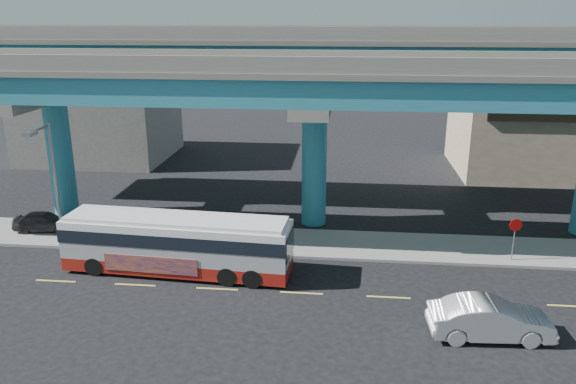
# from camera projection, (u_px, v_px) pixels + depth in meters

# --- Properties ---
(ground) EXTENTS (120.00, 120.00, 0.00)m
(ground) POSITION_uv_depth(u_px,v_px,m) (302.00, 290.00, 26.36)
(ground) COLOR black
(ground) RESTS_ON ground
(sidewalk) EXTENTS (70.00, 4.00, 0.15)m
(sidewalk) POSITION_uv_depth(u_px,v_px,m) (310.00, 243.00, 31.55)
(sidewalk) COLOR gray
(sidewalk) RESTS_ON ground
(lane_markings) EXTENTS (58.00, 0.12, 0.01)m
(lane_markings) POSITION_uv_depth(u_px,v_px,m) (301.00, 293.00, 26.07)
(lane_markings) COLOR #D8C64C
(lane_markings) RESTS_ON ground
(viaduct) EXTENTS (52.00, 12.40, 11.70)m
(viaduct) POSITION_uv_depth(u_px,v_px,m) (316.00, 73.00, 32.23)
(viaduct) COLOR teal
(viaduct) RESTS_ON ground
(building_beige) EXTENTS (14.00, 10.23, 7.00)m
(building_beige) POSITION_uv_depth(u_px,v_px,m) (546.00, 129.00, 45.33)
(building_beige) COLOR tan
(building_beige) RESTS_ON ground
(building_concrete) EXTENTS (12.00, 10.00, 9.00)m
(building_concrete) POSITION_uv_depth(u_px,v_px,m) (99.00, 107.00, 49.70)
(building_concrete) COLOR gray
(building_concrete) RESTS_ON ground
(transit_bus) EXTENTS (11.52, 3.18, 2.92)m
(transit_bus) POSITION_uv_depth(u_px,v_px,m) (177.00, 242.00, 27.77)
(transit_bus) COLOR maroon
(transit_bus) RESTS_ON ground
(sedan) EXTENTS (2.23, 5.03, 1.59)m
(sedan) POSITION_uv_depth(u_px,v_px,m) (490.00, 319.00, 22.30)
(sedan) COLOR #A9A9AE
(sedan) RESTS_ON ground
(parked_car) EXTENTS (2.25, 3.79, 1.17)m
(parked_car) POSITION_uv_depth(u_px,v_px,m) (44.00, 221.00, 33.06)
(parked_car) COLOR #2A2A2F
(parked_car) RESTS_ON sidewalk
(street_lamp) EXTENTS (0.50, 2.27, 6.82)m
(street_lamp) POSITION_uv_depth(u_px,v_px,m) (48.00, 168.00, 29.58)
(street_lamp) COLOR gray
(street_lamp) RESTS_ON sidewalk
(stop_sign) EXTENTS (0.69, 0.12, 2.29)m
(stop_sign) POSITION_uv_depth(u_px,v_px,m) (515.00, 231.00, 28.75)
(stop_sign) COLOR gray
(stop_sign) RESTS_ON sidewalk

